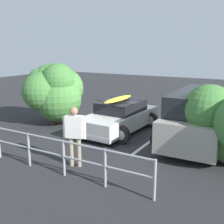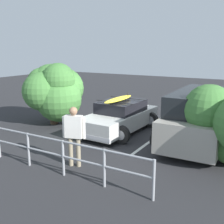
{
  "view_description": "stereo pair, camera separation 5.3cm",
  "coord_description": "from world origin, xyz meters",
  "px_view_note": "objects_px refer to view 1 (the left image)",
  "views": [
    {
      "loc": [
        -5.81,
        10.63,
        3.45
      ],
      "look_at": [
        -0.44,
        1.26,
        0.95
      ],
      "focal_mm": 45.0,
      "sensor_mm": 36.0,
      "label": 1
    },
    {
      "loc": [
        -5.85,
        10.6,
        3.45
      ],
      "look_at": [
        -0.44,
        1.26,
        0.95
      ],
      "focal_mm": 45.0,
      "sensor_mm": 36.0,
      "label": 2
    }
  ],
  "objects_px": {
    "person_bystander": "(74,131)",
    "bush_near_left": "(54,89)",
    "suv_car": "(201,117)",
    "sedan_car": "(120,117)"
  },
  "relations": [
    {
      "from": "sedan_car",
      "to": "person_bystander",
      "type": "relative_size",
      "value": 2.32
    },
    {
      "from": "bush_near_left",
      "to": "sedan_car",
      "type": "bearing_deg",
      "value": -173.09
    },
    {
      "from": "suv_car",
      "to": "person_bystander",
      "type": "xyz_separation_m",
      "value": [
        2.71,
        3.87,
        0.08
      ]
    },
    {
      "from": "person_bystander",
      "to": "bush_near_left",
      "type": "bearing_deg",
      "value": -42.5
    },
    {
      "from": "person_bystander",
      "to": "suv_car",
      "type": "bearing_deg",
      "value": -125.02
    },
    {
      "from": "bush_near_left",
      "to": "suv_car",
      "type": "bearing_deg",
      "value": -175.94
    },
    {
      "from": "sedan_car",
      "to": "person_bystander",
      "type": "height_order",
      "value": "person_bystander"
    },
    {
      "from": "suv_car",
      "to": "person_bystander",
      "type": "bearing_deg",
      "value": 54.98
    },
    {
      "from": "person_bystander",
      "to": "bush_near_left",
      "type": "height_order",
      "value": "bush_near_left"
    },
    {
      "from": "suv_car",
      "to": "person_bystander",
      "type": "height_order",
      "value": "suv_car"
    }
  ]
}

